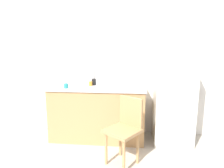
{
  "coord_description": "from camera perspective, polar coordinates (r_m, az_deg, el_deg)",
  "views": [
    {
      "loc": [
        0.32,
        -2.51,
        1.55
      ],
      "look_at": [
        -0.01,
        0.6,
        0.96
      ],
      "focal_mm": 31.44,
      "sensor_mm": 36.0,
      "label": 1
    }
  ],
  "objects": [
    {
      "name": "countertop",
      "position": [
        3.28,
        -4.26,
        -0.96
      ],
      "size": [
        1.59,
        0.64,
        0.04
      ],
      "primitive_type": "cube",
      "color": "#B7B7BC",
      "rests_on": "cabinet_base"
    },
    {
      "name": "back_wall",
      "position": [
        3.54,
        0.78,
        5.86
      ],
      "size": [
        4.8,
        0.1,
        2.51
      ],
      "primitive_type": "cube",
      "color": "white",
      "rests_on": "ground_plane"
    },
    {
      "name": "cabinet_base",
      "position": [
        3.4,
        -4.15,
        -8.52
      ],
      "size": [
        1.55,
        0.6,
        0.87
      ],
      "primitive_type": "cube",
      "color": "tan",
      "rests_on": "ground_plane"
    },
    {
      "name": "faucet",
      "position": [
        3.52,
        -5.7,
        2.52
      ],
      "size": [
        0.02,
        0.02,
        0.29
      ],
      "primitive_type": "cylinder",
      "color": "#B7B7BC",
      "rests_on": "countertop"
    },
    {
      "name": "cup_black",
      "position": [
        3.37,
        -5.31,
        0.62
      ],
      "size": [
        0.08,
        0.08,
        0.11
      ],
      "primitive_type": "cylinder",
      "color": "black",
      "rests_on": "countertop"
    },
    {
      "name": "refrigerator",
      "position": [
        3.36,
        17.32,
        -4.6
      ],
      "size": [
        0.6,
        0.57,
        1.39
      ],
      "primitive_type": "cube",
      "color": "silver",
      "rests_on": "ground_plane"
    },
    {
      "name": "cup_orange",
      "position": [
        3.31,
        -6.29,
        0.13
      ],
      "size": [
        0.06,
        0.06,
        0.07
      ],
      "primitive_type": "cylinder",
      "color": "orange",
      "rests_on": "countertop"
    },
    {
      "name": "chair",
      "position": [
        2.68,
        3.83,
        -12.51
      ],
      "size": [
        0.56,
        0.56,
        0.89
      ],
      "rotation": [
        0.0,
        0.0,
        -0.62
      ],
      "color": "tan",
      "rests_on": "ground_plane"
    },
    {
      "name": "cup_white",
      "position": [
        3.1,
        7.94,
        -0.43
      ],
      "size": [
        0.08,
        0.08,
        0.1
      ],
      "primitive_type": "cylinder",
      "color": "white",
      "rests_on": "countertop"
    },
    {
      "name": "cup_teal",
      "position": [
        3.2,
        -13.23,
        -0.49
      ],
      "size": [
        0.07,
        0.07,
        0.07
      ],
      "primitive_type": "cylinder",
      "color": "teal",
      "rests_on": "countertop"
    },
    {
      "name": "dish_tray",
      "position": [
        3.16,
        -0.5,
        -0.56
      ],
      "size": [
        0.28,
        0.2,
        0.05
      ],
      "primitive_type": "cube",
      "color": "white",
      "rests_on": "countertop"
    },
    {
      "name": "ground_plane",
      "position": [
        2.97,
        -1.15,
        -20.86
      ],
      "size": [
        8.0,
        8.0,
        0.0
      ],
      "primitive_type": "plane",
      "color": "#BCB2A3"
    }
  ]
}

